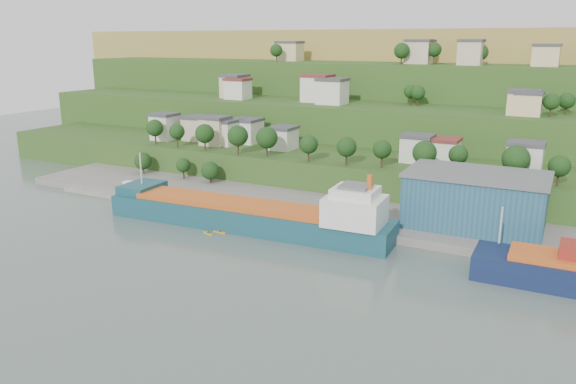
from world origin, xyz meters
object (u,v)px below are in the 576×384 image
Objects in this scene: caravan at (133,186)px; kayak_orange at (220,232)px; cargo_ship_near at (254,217)px; warehouse at (475,199)px.

caravan is 1.46× the size of kayak_orange.
cargo_ship_near is 48.88m from caravan.
caravan is (-47.71, 10.64, -0.48)m from cargo_ship_near.
caravan is at bearing 165.95° from kayak_orange.
cargo_ship_near is 51.42m from warehouse.
warehouse reaches higher than caravan.
cargo_ship_near reaches higher than caravan.
cargo_ship_near is 2.32× the size of warehouse.
warehouse is at bearing 2.44° from caravan.
warehouse is 95.29m from caravan.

